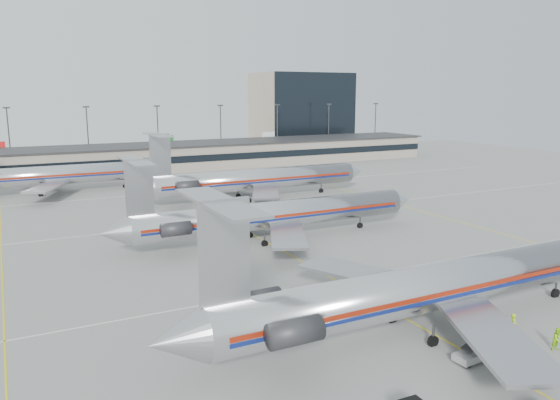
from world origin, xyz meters
TOP-DOWN VIEW (x-y plane):
  - ground at (0.00, 0.00)m, footprint 260.00×260.00m
  - apron_markings at (0.00, 10.00)m, footprint 160.00×0.15m
  - terminal at (0.00, 97.97)m, footprint 162.00×17.00m
  - light_mast_row at (0.00, 112.00)m, footprint 163.60×0.40m
  - distant_building at (62.00, 128.00)m, footprint 30.00×20.00m
  - jet_foreground at (0.56, -3.06)m, footprint 46.95×27.64m
  - jet_second_row at (0.87, 26.91)m, footprint 43.74×25.76m
  - jet_third_row at (10.39, 52.92)m, footprint 44.80×27.56m
  - jet_back_row at (-21.28, 75.19)m, footprint 43.68×26.87m
  - belt_loader at (-0.19, -8.57)m, footprint 4.35×1.55m
  - ramp_worker_near at (4.96, -7.27)m, footprint 0.86×0.82m
  - ramp_worker_far at (6.17, -10.16)m, footprint 0.91×0.75m

SIDE VIEW (x-z plane):
  - ground at x=0.00m, z-range 0.00..0.00m
  - apron_markings at x=0.00m, z-range 0.00..0.02m
  - belt_loader at x=-0.19m, z-range -0.53..1.75m
  - ramp_worker_far at x=6.17m, z-range 0.00..1.72m
  - ramp_worker_near at x=4.96m, z-range 0.00..1.98m
  - terminal at x=0.00m, z-range 0.03..6.28m
  - jet_second_row at x=0.87m, z-range -2.40..9.05m
  - jet_back_row at x=-21.28m, z-range -2.50..9.44m
  - jet_third_row at x=10.39m, z-range -2.57..9.68m
  - jet_foreground at x=0.56m, z-range -2.58..9.71m
  - light_mast_row at x=0.00m, z-range 0.94..16.22m
  - distant_building at x=62.00m, z-range 0.00..25.00m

